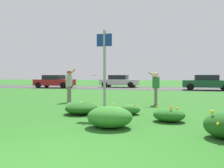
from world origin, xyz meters
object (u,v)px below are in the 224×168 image
person_thrower_red_cap_gray_shirt (69,83)px  frisbee_orange (94,75)px  car_dark_green_center_right (207,82)px  car_silver_center_left (119,81)px  sign_post_near_path (104,64)px  person_catcher_green_shirt (156,85)px  car_red_leftmost (54,81)px

person_thrower_red_cap_gray_shirt → frisbee_orange: bearing=5.8°
frisbee_orange → car_dark_green_center_right: bearing=62.2°
car_silver_center_left → car_dark_green_center_right: same height
sign_post_near_path → person_catcher_green_shirt: size_ratio=1.90×
car_silver_center_left → car_dark_green_center_right: (9.44, -3.26, 0.00)m
car_red_leftmost → person_thrower_red_cap_gray_shirt: bearing=-57.3°
frisbee_orange → car_silver_center_left: bearing=99.8°
sign_post_near_path → person_catcher_green_shirt: bearing=65.6°
car_dark_green_center_right → car_red_leftmost: bearing=180.0°
person_thrower_red_cap_gray_shirt → car_red_leftmost: size_ratio=0.40×
car_silver_center_left → car_dark_green_center_right: 9.99m
car_red_leftmost → car_silver_center_left: same height
sign_post_near_path → frisbee_orange: bearing=116.3°
car_red_leftmost → car_dark_green_center_right: 16.23m
person_thrower_red_cap_gray_shirt → person_catcher_green_shirt: size_ratio=1.13×
frisbee_orange → car_silver_center_left: 16.20m
person_thrower_red_cap_gray_shirt → frisbee_orange: person_thrower_red_cap_gray_shirt is taller
sign_post_near_path → frisbee_orange: (-1.63, 3.29, -0.40)m
person_catcher_green_shirt → frisbee_orange: bearing=-179.9°
sign_post_near_path → frisbee_orange: sign_post_near_path is taller
frisbee_orange → car_dark_green_center_right: size_ratio=0.05×
person_catcher_green_shirt → car_red_leftmost: 17.93m
person_catcher_green_shirt → car_dark_green_center_right: person_catcher_green_shirt is taller
car_red_leftmost → car_dark_green_center_right: same height
car_red_leftmost → car_silver_center_left: 7.53m
sign_post_near_path → car_red_leftmost: size_ratio=0.67×
frisbee_orange → car_silver_center_left: size_ratio=0.05×
car_red_leftmost → car_dark_green_center_right: size_ratio=1.00×
person_catcher_green_shirt → person_thrower_red_cap_gray_shirt: bearing=-178.2°
car_red_leftmost → car_silver_center_left: bearing=25.7°
car_silver_center_left → person_catcher_green_shirt: bearing=-69.7°
sign_post_near_path → car_dark_green_center_right: bearing=72.4°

